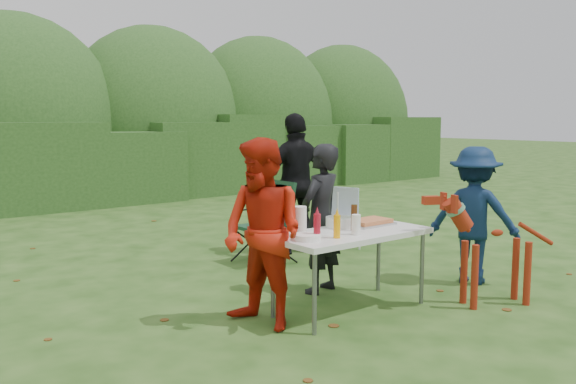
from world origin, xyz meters
TOP-DOWN VIEW (x-y plane):
  - ground at (0.00, 0.00)m, footprint 80.00×80.00m
  - hedge_row at (0.00, 8.00)m, footprint 22.00×1.40m
  - shrub_backdrop at (0.00, 9.60)m, footprint 20.00×2.60m
  - folding_table at (0.24, -0.28)m, footprint 1.50×0.70m
  - person_cook at (0.43, 0.34)m, footprint 0.63×0.51m
  - person_red_jacket at (-0.65, -0.14)m, footprint 0.74×0.88m
  - person_black_puffy at (1.42, 1.91)m, footprint 1.14×0.63m
  - child at (1.96, -0.42)m, footprint 0.92×1.09m
  - dog at (1.46, -1.01)m, footprint 1.19×0.88m
  - camping_chair at (0.73, 1.71)m, footprint 0.63×0.63m
  - lawn_chair at (1.97, 1.72)m, footprint 0.62×0.62m
  - food_tray at (0.62, -0.15)m, footprint 0.45×0.30m
  - focaccia_bread at (0.62, -0.15)m, footprint 0.40×0.26m
  - mustard_bottle at (-0.07, -0.43)m, footprint 0.06×0.06m
  - ketchup_bottle at (-0.24, -0.36)m, footprint 0.06×0.06m
  - beer_bottle at (0.30, -0.27)m, footprint 0.06×0.06m
  - paper_towel_roll at (-0.25, -0.15)m, footprint 0.12×0.12m
  - cup_stack at (0.17, -0.42)m, footprint 0.08×0.08m
  - pasta_bowl at (0.30, -0.07)m, footprint 0.26×0.26m
  - plate_stack at (-0.32, -0.33)m, footprint 0.24×0.24m

SIDE VIEW (x-z plane):
  - ground at x=0.00m, z-range 0.00..0.00m
  - lawn_chair at x=1.97m, z-range 0.00..0.83m
  - camping_chair at x=0.73m, z-range 0.00..1.01m
  - dog at x=1.46m, z-range 0.00..1.05m
  - folding_table at x=0.24m, z-range 0.32..1.06m
  - child at x=1.96m, z-range 0.00..1.47m
  - food_tray at x=0.62m, z-range 0.74..0.76m
  - person_cook at x=0.43m, z-range 0.00..1.51m
  - plate_stack at x=-0.32m, z-range 0.74..0.79m
  - focaccia_bread at x=0.62m, z-range 0.76..0.80m
  - pasta_bowl at x=0.30m, z-range 0.74..0.84m
  - person_red_jacket at x=-0.65m, z-range 0.00..1.61m
  - cup_stack at x=0.17m, z-range 0.74..0.92m
  - mustard_bottle at x=-0.07m, z-range 0.74..0.94m
  - hedge_row at x=0.00m, z-range 0.00..1.70m
  - ketchup_bottle at x=-0.24m, z-range 0.74..0.96m
  - beer_bottle at x=0.30m, z-range 0.74..0.98m
  - paper_towel_roll at x=-0.25m, z-range 0.74..1.00m
  - person_black_puffy at x=1.42m, z-range 0.00..1.83m
  - shrub_backdrop at x=0.00m, z-range 0.00..3.20m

